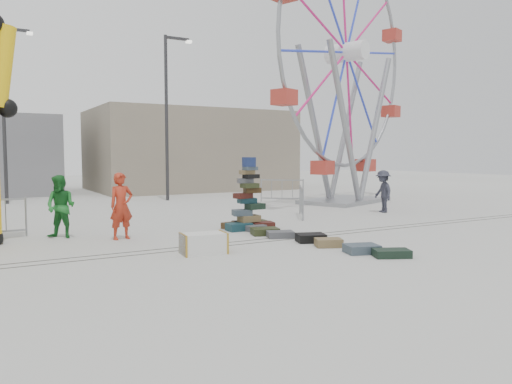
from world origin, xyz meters
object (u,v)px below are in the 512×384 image
suitcase_tower (248,209)px  ferris_wheel (346,72)px  pedestrian_grey (383,191)px  lamp_post_right (168,109)px  steamer_trunk (204,243)px  lamp_post_left (6,105)px  pedestrian_green (61,207)px  barricade_wheel_front (301,202)px  barricade_wheel_back (282,191)px  pedestrian_red (121,206)px

suitcase_tower → ferris_wheel: (7.97, 5.04, 5.46)m
pedestrian_grey → lamp_post_right: bearing=-133.1°
suitcase_tower → steamer_trunk: (-2.71, -2.79, -0.38)m
lamp_post_left → suitcase_tower: bearing=-64.5°
ferris_wheel → pedestrian_grey: bearing=-129.0°
ferris_wheel → pedestrian_green: bearing=176.1°
barricade_wheel_front → barricade_wheel_back: same height
barricade_wheel_back → pedestrian_grey: pedestrian_grey is taller
lamp_post_left → pedestrian_red: size_ratio=4.46×
lamp_post_left → suitcase_tower: size_ratio=3.65×
ferris_wheel → barricade_wheel_back: size_ratio=6.16×
lamp_post_left → ferris_wheel: (13.79, -7.17, 1.59)m
ferris_wheel → suitcase_tower: bearing=-168.2°
suitcase_tower → barricade_wheel_back: bearing=53.3°
lamp_post_right → suitcase_tower: (-1.18, -10.21, -3.87)m
suitcase_tower → lamp_post_right: bearing=86.3°
suitcase_tower → ferris_wheel: bearing=35.2°
pedestrian_grey → ferris_wheel: bearing=177.0°
barricade_wheel_back → pedestrian_grey: size_ratio=1.21×
lamp_post_right → barricade_wheel_back: lamp_post_right is taller
ferris_wheel → barricade_wheel_front: 8.18m
ferris_wheel → steamer_trunk: bearing=-164.3°
lamp_post_right → pedestrian_green: size_ratio=4.66×
lamp_post_left → ferris_wheel: 15.63m
steamer_trunk → pedestrian_green: 4.66m
lamp_post_right → barricade_wheel_back: (4.31, -3.57, -3.93)m
suitcase_tower → barricade_wheel_front: suitcase_tower is taller
ferris_wheel → lamp_post_left: bearing=132.0°
lamp_post_right → pedestrian_green: bearing=-125.0°
lamp_post_left → barricade_wheel_front: bearing=-50.2°
lamp_post_left → pedestrian_green: lamp_post_left is taller
ferris_wheel → pedestrian_red: size_ratio=6.88×
lamp_post_right → pedestrian_grey: (5.50, -9.02, -3.66)m
ferris_wheel → barricade_wheel_back: bearing=126.8°
lamp_post_left → ferris_wheel: ferris_wheel is taller
suitcase_tower → ferris_wheel: ferris_wheel is taller
pedestrian_green → pedestrian_grey: bearing=40.7°
lamp_post_right → pedestrian_green: 11.70m
suitcase_tower → pedestrian_grey: size_ratio=1.33×
barricade_wheel_back → pedestrian_green: pedestrian_green is taller
barricade_wheel_front → pedestrian_green: 8.28m
lamp_post_left → barricade_wheel_back: lamp_post_left is taller
lamp_post_left → barricade_wheel_front: 14.42m
pedestrian_green → steamer_trunk: bearing=-17.0°
ferris_wheel → pedestrian_grey: 6.63m
barricade_wheel_front → pedestrian_red: bearing=133.7°
pedestrian_red → ferris_wheel: bearing=12.7°
pedestrian_green → lamp_post_right: bearing=95.2°
pedestrian_red → lamp_post_left: bearing=89.3°
suitcase_tower → steamer_trunk: size_ratio=2.16×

